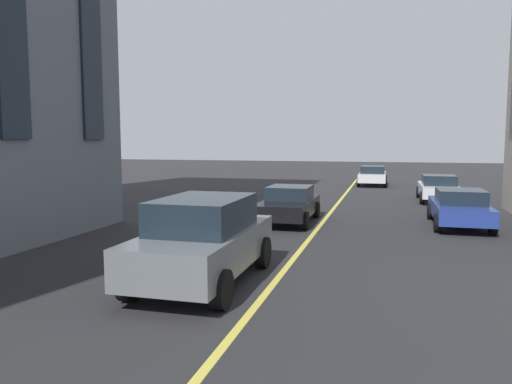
# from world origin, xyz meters

# --- Properties ---
(lane_centre_line) EXTENTS (80.00, 0.16, 0.01)m
(lane_centre_line) POSITION_xyz_m (20.00, 0.00, 0.00)
(lane_centre_line) COLOR #D8C64C
(lane_centre_line) RESTS_ON ground_plane
(car_blue_far) EXTENTS (4.40, 1.95, 1.37)m
(car_blue_far) POSITION_xyz_m (24.43, -4.90, 0.70)
(car_blue_far) COLOR navy
(car_blue_far) RESTS_ON ground_plane
(car_white_parked_a) EXTENTS (4.40, 1.95, 1.37)m
(car_white_parked_a) POSITION_xyz_m (32.08, -4.90, 0.70)
(car_white_parked_a) COLOR silver
(car_white_parked_a) RESTS_ON ground_plane
(car_black_parked_b) EXTENTS (4.40, 1.95, 1.37)m
(car_black_parked_b) POSITION_xyz_m (23.81, 1.27, 0.70)
(car_black_parked_b) COLOR black
(car_black_parked_b) RESTS_ON ground_plane
(car_grey_trailing) EXTENTS (4.70, 2.14, 1.88)m
(car_grey_trailing) POSITION_xyz_m (15.43, 1.50, 0.97)
(car_grey_trailing) COLOR slate
(car_grey_trailing) RESTS_ON ground_plane
(car_white_mid) EXTENTS (4.40, 1.95, 1.37)m
(car_white_mid) POSITION_xyz_m (40.50, -1.36, 0.70)
(car_white_mid) COLOR silver
(car_white_mid) RESTS_ON ground_plane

